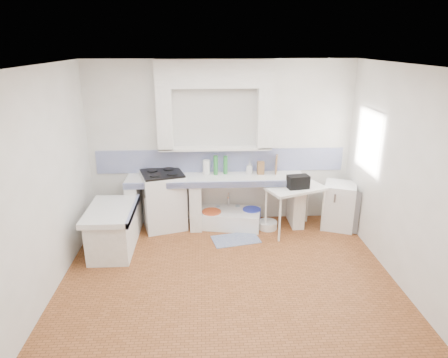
{
  "coord_description": "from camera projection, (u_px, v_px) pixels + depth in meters",
  "views": [
    {
      "loc": [
        -0.3,
        -4.61,
        3.05
      ],
      "look_at": [
        0.0,
        1.0,
        1.1
      ],
      "focal_mm": 31.75,
      "sensor_mm": 36.0,
      "label": 1
    }
  ],
  "objects": [
    {
      "name": "basin_white",
      "position": [
        268.0,
        225.0,
        6.83
      ],
      "size": [
        0.38,
        0.38,
        0.13
      ],
      "primitive_type": "cylinder",
      "rotation": [
        0.0,
        0.0,
        0.18
      ],
      "color": "white",
      "rests_on": "ground"
    },
    {
      "name": "knife_block",
      "position": [
        261.0,
        168.0,
        6.77
      ],
      "size": [
        0.12,
        0.1,
        0.22
      ],
      "primitive_type": "cube",
      "rotation": [
        0.0,
        0.0,
        0.11
      ],
      "color": "olive",
      "rests_on": "counter_slab"
    },
    {
      "name": "alcove_mass",
      "position": [
        215.0,
        74.0,
        6.29
      ],
      "size": [
        1.9,
        0.25,
        0.45
      ],
      "primitive_type": "cube",
      "color": "white",
      "rests_on": "ground"
    },
    {
      "name": "black_bag",
      "position": [
        298.0,
        182.0,
        6.43
      ],
      "size": [
        0.37,
        0.25,
        0.21
      ],
      "primitive_type": "cube",
      "rotation": [
        0.0,
        0.0,
        0.17
      ],
      "color": "black",
      "rests_on": "side_table"
    },
    {
      "name": "ceiling",
      "position": [
        229.0,
        65.0,
        4.45
      ],
      "size": [
        4.5,
        4.5,
        0.0
      ],
      "primitive_type": "plane",
      "rotation": [
        3.14,
        0.0,
        0.0
      ],
      "color": "white",
      "rests_on": "ground"
    },
    {
      "name": "green_bottle_a",
      "position": [
        216.0,
        165.0,
        6.73
      ],
      "size": [
        0.09,
        0.09,
        0.33
      ],
      "primitive_type": "cylinder",
      "rotation": [
        0.0,
        0.0,
        -0.33
      ],
      "color": "#2C7F38",
      "rests_on": "counter_slab"
    },
    {
      "name": "paper_towel",
      "position": [
        206.0,
        167.0,
        6.76
      ],
      "size": [
        0.16,
        0.16,
        0.25
      ],
      "primitive_type": "cylinder",
      "rotation": [
        0.0,
        0.0,
        0.28
      ],
      "color": "white",
      "rests_on": "counter_slab"
    },
    {
      "name": "counter_pier_mid",
      "position": [
        196.0,
        204.0,
        6.81
      ],
      "size": [
        0.2,
        0.55,
        0.82
      ],
      "primitive_type": "cube",
      "color": "white",
      "rests_on": "ground"
    },
    {
      "name": "floor",
      "position": [
        228.0,
        280.0,
        5.37
      ],
      "size": [
        4.5,
        4.5,
        0.0
      ],
      "primitive_type": "plane",
      "color": "brown",
      "rests_on": "ground"
    },
    {
      "name": "peninsula_base",
      "position": [
        113.0,
        232.0,
        6.03
      ],
      "size": [
        0.6,
        1.0,
        0.62
      ],
      "primitive_type": "cube",
      "color": "white",
      "rests_on": "ground"
    },
    {
      "name": "peninsula_top",
      "position": [
        111.0,
        211.0,
        5.91
      ],
      "size": [
        0.7,
        1.1,
        0.08
      ],
      "primitive_type": "cube",
      "color": "white",
      "rests_on": "ground"
    },
    {
      "name": "bucket_orange",
      "position": [
        234.0,
        219.0,
        6.9
      ],
      "size": [
        0.27,
        0.27,
        0.24
      ],
      "primitive_type": "cylinder",
      "rotation": [
        0.0,
        0.0,
        -0.03
      ],
      "color": "#C34F00",
      "rests_on": "ground"
    },
    {
      "name": "lace_valance",
      "position": [
        374.0,
        117.0,
        5.97
      ],
      "size": [
        0.01,
        0.84,
        0.24
      ],
      "primitive_type": "cube",
      "color": "white",
      "rests_on": "ground"
    },
    {
      "name": "water_bottle_b",
      "position": [
        238.0,
        213.0,
        7.08
      ],
      "size": [
        0.1,
        0.1,
        0.3
      ],
      "primitive_type": "cylinder",
      "rotation": [
        0.0,
        0.0,
        0.33
      ],
      "color": "silver",
      "rests_on": "ground"
    },
    {
      "name": "counter_lip",
      "position": [
        216.0,
        185.0,
        6.42
      ],
      "size": [
        3.0,
        0.04,
        0.1
      ],
      "primitive_type": "cube",
      "color": "navy",
      "rests_on": "ground"
    },
    {
      "name": "counter_pier_left",
      "position": [
        134.0,
        205.0,
        6.76
      ],
      "size": [
        0.2,
        0.55,
        0.82
      ],
      "primitive_type": "cube",
      "color": "white",
      "rests_on": "ground"
    },
    {
      "name": "wall_left",
      "position": [
        43.0,
        186.0,
        4.79
      ],
      "size": [
        0.0,
        4.5,
        4.5
      ],
      "primitive_type": "plane",
      "rotation": [
        1.57,
        0.0,
        1.57
      ],
      "color": "white",
      "rests_on": "ground"
    },
    {
      "name": "rug",
      "position": [
        236.0,
        239.0,
        6.45
      ],
      "size": [
        0.82,
        0.58,
        0.01
      ],
      "primitive_type": "cube",
      "rotation": [
        0.0,
        0.0,
        0.21
      ],
      "color": "#354584",
      "rests_on": "ground"
    },
    {
      "name": "bucket_red",
      "position": [
        212.0,
        219.0,
        6.83
      ],
      "size": [
        0.39,
        0.39,
        0.31
      ],
      "primitive_type": "cylinder",
      "rotation": [
        0.0,
        0.0,
        -0.21
      ],
      "color": "#D44F22",
      "rests_on": "ground"
    },
    {
      "name": "backsplash",
      "position": [
        221.0,
        160.0,
        6.88
      ],
      "size": [
        4.27,
        0.03,
        0.4
      ],
      "primitive_type": "cube",
      "color": "navy",
      "rests_on": "ground"
    },
    {
      "name": "peninsula_lip",
      "position": [
        133.0,
        210.0,
        5.93
      ],
      "size": [
        0.04,
        1.1,
        0.1
      ],
      "primitive_type": "cube",
      "color": "navy",
      "rests_on": "ground"
    },
    {
      "name": "cutting_board",
      "position": [
        276.0,
        164.0,
        6.82
      ],
      "size": [
        0.08,
        0.22,
        0.31
      ],
      "primitive_type": "cube",
      "rotation": [
        0.0,
        0.0,
        -0.26
      ],
      "color": "olive",
      "rests_on": "counter_slab"
    },
    {
      "name": "wall_back",
      "position": [
        221.0,
        143.0,
        6.8
      ],
      "size": [
        4.5,
        0.0,
        4.5
      ],
      "primitive_type": "plane",
      "rotation": [
        1.57,
        0.0,
        0.0
      ],
      "color": "white",
      "rests_on": "ground"
    },
    {
      "name": "window_frame",
      "position": [
        380.0,
        141.0,
        6.1
      ],
      "size": [
        0.35,
        0.86,
        1.06
      ],
      "primitive_type": "cube",
      "color": "#351C11",
      "rests_on": "ground"
    },
    {
      "name": "green_bottle_b",
      "position": [
        225.0,
        165.0,
        6.77
      ],
      "size": [
        0.09,
        0.09,
        0.32
      ],
      "primitive_type": "cylinder",
      "rotation": [
        0.0,
        0.0,
        -0.39
      ],
      "color": "#2C7F38",
      "rests_on": "counter_slab"
    },
    {
      "name": "counter_slab",
      "position": [
        216.0,
        179.0,
        6.68
      ],
      "size": [
        3.0,
        0.6,
        0.08
      ],
      "primitive_type": "cube",
      "color": "white",
      "rests_on": "ground"
    },
    {
      "name": "sink",
      "position": [
        229.0,
        219.0,
        6.92
      ],
      "size": [
        1.16,
        0.78,
        0.26
      ],
      "primitive_type": "cube",
      "rotation": [
        0.0,
        0.0,
        -0.2
      ],
      "color": "white",
      "rests_on": "ground"
    },
    {
      "name": "water_bottle_a",
      "position": [
        218.0,
        214.0,
        7.06
      ],
      "size": [
        0.1,
        0.1,
        0.3
      ],
      "primitive_type": "cylinder",
      "rotation": [
        0.0,
        0.0,
        -0.32
      ],
      "color": "silver",
      "rests_on": "ground"
    },
    {
      "name": "counter_pier_right",
      "position": [
        296.0,
        202.0,
        6.9
      ],
      "size": [
        0.2,
        0.55,
        0.82
      ],
      "primitive_type": "cube",
      "color": "white",
      "rests_on": "ground"
    },
    {
      "name": "soap_bottle",
      "position": [
        250.0,
        167.0,
        6.81
      ],
      "size": [
        0.12,
        0.12,
        0.22
      ],
      "primitive_type": "imported",
      "rotation": [
        0.0,
        0.0,
        -0.24
      ],
      "color": "white",
      "rests_on": "counter_slab"
    },
    {
      "name": "fridge",
      "position": [
        339.0,
        206.0,
        6.78
      ],
      "size": [
        0.66,
        0.66,
        0.79
      ],
      "primitive_type": "cube",
      "rotation": [
        0.0,
        0.0,
        -0.38
      ],
      "color": "white",
      "rests_on": "ground"
    },
    {
      "name": "wall_right",
      "position": [
        405.0,
        179.0,
        5.02
      ],
      "size": [
        0.0,
        4.5,
        4.5
      ],
      "primitive_type": "plane",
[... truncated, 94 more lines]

